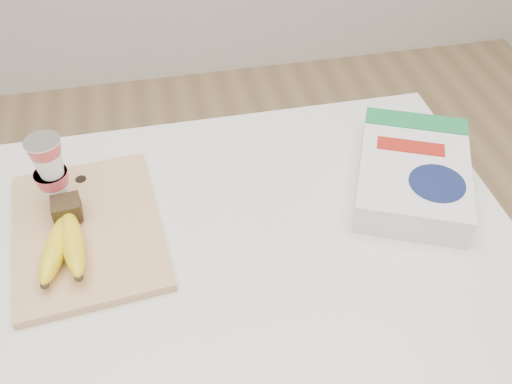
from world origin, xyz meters
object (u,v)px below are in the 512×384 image
(cutting_board, at_px, (88,230))
(bananas, at_px, (65,239))
(cereal_box, at_px, (413,172))
(yogurt_stack, at_px, (50,170))

(cutting_board, bearing_deg, bananas, -130.62)
(cereal_box, bearing_deg, cutting_board, -156.29)
(yogurt_stack, bearing_deg, cutting_board, -56.92)
(cutting_board, distance_m, bananas, 0.06)
(bananas, distance_m, cereal_box, 0.63)
(cutting_board, bearing_deg, yogurt_stack, 117.82)
(yogurt_stack, xyz_separation_m, cereal_box, (0.64, -0.07, -0.06))
(cutting_board, relative_size, yogurt_stack, 2.38)
(yogurt_stack, relative_size, cereal_box, 0.41)
(cutting_board, xyz_separation_m, cereal_box, (0.60, -0.00, 0.02))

